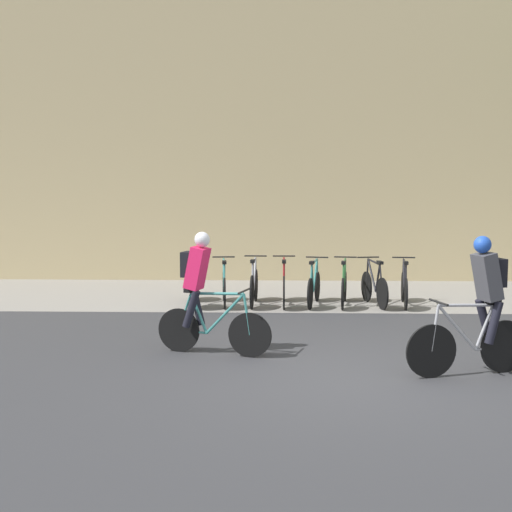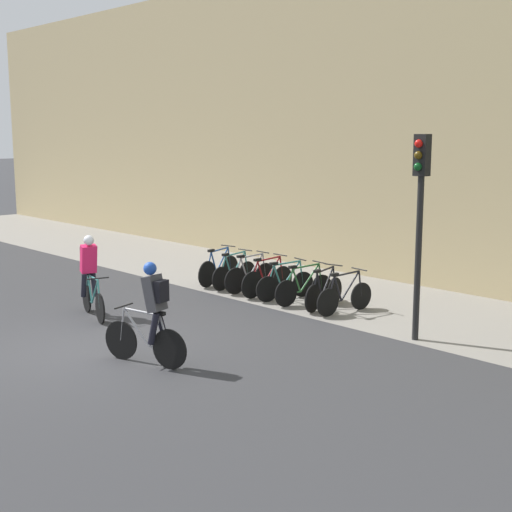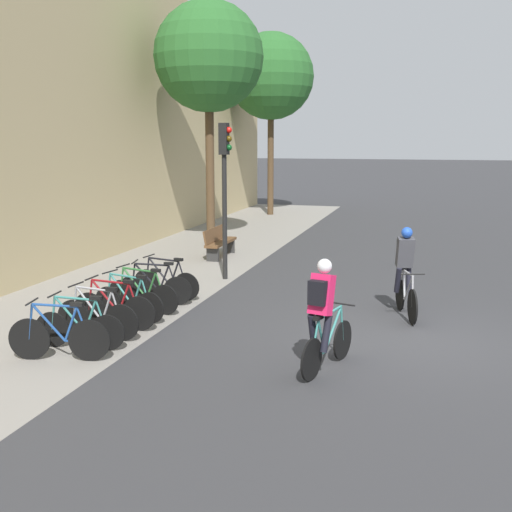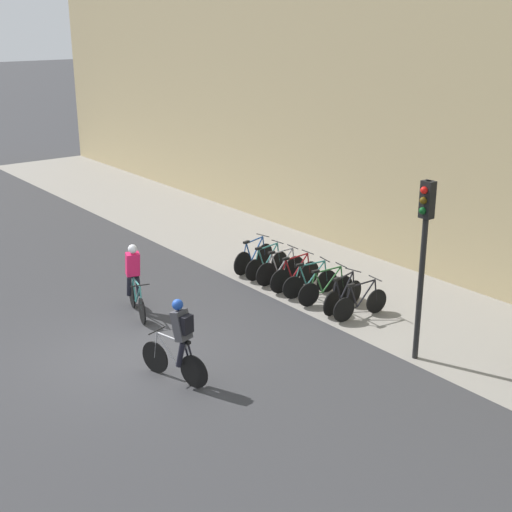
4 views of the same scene
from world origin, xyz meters
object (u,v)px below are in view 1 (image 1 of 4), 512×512
Objects in this scene: parked_bike_1 at (224,286)px; parked_bike_2 at (254,285)px; parked_bike_3 at (284,286)px; parked_bike_5 at (344,286)px; cyclist_pink at (201,288)px; parked_bike_0 at (194,285)px; parked_bike_6 at (374,287)px; parked_bike_4 at (314,286)px; parked_bike_7 at (404,287)px; cyclist_grey at (482,301)px.

parked_bike_2 is at bearing 0.09° from parked_bike_1.
parked_bike_5 is at bearing -0.04° from parked_bike_3.
parked_bike_0 is (-0.59, 4.13, -0.54)m from cyclist_pink.
cyclist_pink is at bearing -126.22° from parked_bike_6.
parked_bike_2 is (1.20, -0.00, -0.01)m from parked_bike_0.
parked_bike_4 is (1.82, 4.13, -0.56)m from cyclist_pink.
parked_bike_6 is at bearing 0.01° from parked_bike_3.
parked_bike_7 is at bearing -0.02° from parked_bike_2.
parked_bike_1 is at bearing -179.99° from parked_bike_3.
parked_bike_1 is 3.61m from parked_bike_7.
parked_bike_7 is (3.63, 4.13, -0.56)m from cyclist_pink.
cyclist_grey is at bearing -70.06° from parked_bike_4.
parked_bike_4 is 1.02× the size of parked_bike_6.
parked_bike_0 is at bearing 179.87° from parked_bike_1.
parked_bike_0 is at bearing 179.96° from parked_bike_3.
parked_bike_2 is 1.81m from parked_bike_5.
parked_bike_5 is at bearing -0.04° from parked_bike_0.
parked_bike_0 is at bearing 179.96° from parked_bike_5.
cyclist_grey is at bearing -50.29° from parked_bike_0.
parked_bike_2 reaches higher than parked_bike_5.
parked_bike_3 is (1.22, 4.13, -0.55)m from cyclist_pink.
cyclist_grey reaches higher than parked_bike_7.
parked_bike_2 is 2.41m from parked_bike_6.
parked_bike_0 is 4.21m from parked_bike_7.
cyclist_pink is 4.21m from parked_bike_0.
parked_bike_2 reaches higher than parked_bike_3.
parked_bike_2 is at bearing 179.93° from parked_bike_3.
cyclist_grey is (3.68, -1.01, -0.00)m from cyclist_pink.
parked_bike_0 reaches higher than parked_bike_5.
parked_bike_4 is (2.41, -0.00, -0.02)m from parked_bike_0.
parked_bike_7 is (1.20, 0.00, -0.00)m from parked_bike_5.
parked_bike_6 reaches higher than parked_bike_1.
cyclist_pink is 1.10× the size of parked_bike_1.
parked_bike_4 is at bearing 179.96° from parked_bike_5.
parked_bike_0 is 1.00× the size of parked_bike_2.
parked_bike_0 is at bearing 98.11° from cyclist_pink.
parked_bike_3 is 1.01× the size of parked_bike_5.
parked_bike_3 reaches higher than parked_bike_1.
parked_bike_2 is at bearing 120.82° from cyclist_grey.
parked_bike_6 is (1.21, 0.00, 0.00)m from parked_bike_4.
parked_bike_1 is at bearing 179.99° from parked_bike_4.
cyclist_grey is at bearing -54.49° from parked_bike_1.
parked_bike_6 reaches higher than parked_bike_4.
parked_bike_6 is at bearing 0.01° from parked_bike_1.
parked_bike_7 is at bearing -0.00° from parked_bike_1.
cyclist_pink is at bearing -131.27° from parked_bike_7.
parked_bike_7 is (1.81, 0.00, 0.00)m from parked_bike_4.
parked_bike_0 reaches higher than parked_bike_4.
parked_bike_0 is 1.02× the size of parked_bike_1.
cyclist_grey is 5.22m from parked_bike_6.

